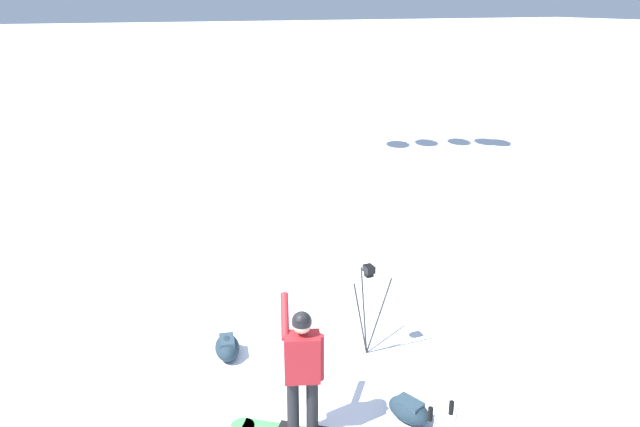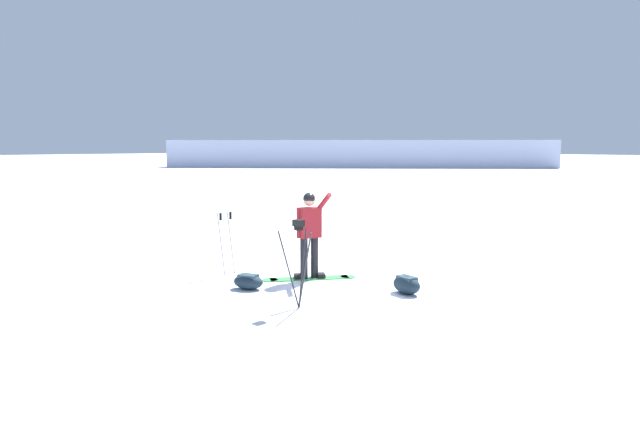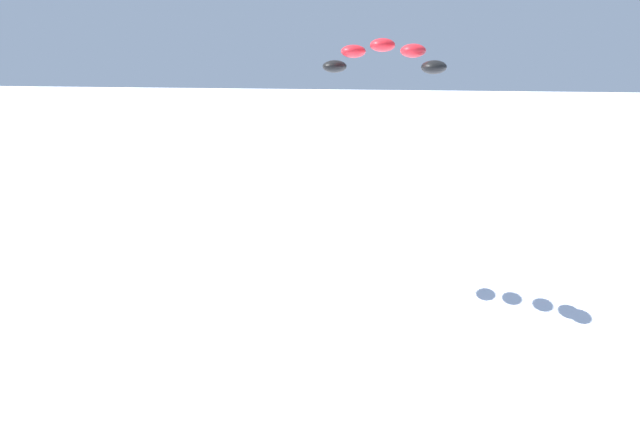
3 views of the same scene
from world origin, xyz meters
name	(u,v)px [view 2 (image 2 of 3)]	position (x,y,z in m)	size (l,w,h in m)	color
ground_plane	(349,278)	(0.00, 0.00, 0.00)	(300.00, 300.00, 0.00)	white
snowboarder	(309,227)	(0.55, -0.50, 0.99)	(0.46, 0.73, 1.66)	black
snowboard	(310,278)	(0.54, -0.51, 0.02)	(1.49, 1.16, 0.10)	#3F994C
gear_bag_large	(407,284)	(0.18, 1.45, 0.16)	(0.45, 0.62, 0.31)	#192833
camera_tripod	(299,245)	(2.05, 0.75, 0.99)	(0.58, 0.52, 1.38)	#262628
gear_bag_small	(248,281)	(1.83, -0.74, 0.14)	(0.52, 0.64, 0.26)	#192833
ski_poles	(226,234)	(1.37, -1.97, 0.80)	(0.28, 0.19, 1.21)	gray
distant_ridge	(359,153)	(-45.21, -37.45, 1.53)	(37.08, 41.07, 3.06)	#A6AECA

